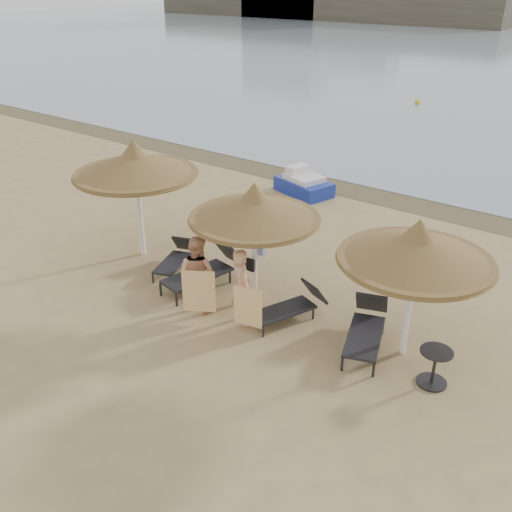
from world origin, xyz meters
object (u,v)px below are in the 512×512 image
at_px(palapa_center, 254,208).
at_px(lounger_far_right, 367,326).
at_px(lounger_far_left, 176,257).
at_px(pedal_boat, 303,184).
at_px(person_left, 197,267).
at_px(person_right, 242,281).
at_px(side_table, 434,368).
at_px(palapa_left, 135,164).
at_px(palapa_right, 417,249).
at_px(lounger_near_left, 207,269).
at_px(lounger_near_right, 293,305).

height_order(palapa_center, lounger_far_right, palapa_center).
xyz_separation_m(lounger_far_left, pedal_boat, (-0.38, 6.68, 0.01)).
relative_size(palapa_center, lounger_far_right, 1.40).
bearing_deg(person_left, person_right, 179.34).
xyz_separation_m(lounger_far_left, side_table, (7.04, -0.47, 0.02)).
height_order(palapa_left, pedal_boat, palapa_left).
height_order(palapa_right, person_right, palapa_right).
distance_m(lounger_near_left, person_right, 1.99).
height_order(palapa_left, side_table, palapa_left).
height_order(palapa_left, lounger_near_right, palapa_left).
xyz_separation_m(lounger_far_left, lounger_near_left, (1.20, -0.15, 0.11)).
height_order(lounger_near_left, person_left, person_left).
bearing_deg(lounger_far_right, palapa_left, 159.89).
bearing_deg(palapa_right, lounger_near_left, -177.19).
bearing_deg(palapa_right, lounger_far_right, -169.38).
relative_size(palapa_right, person_right, 1.44).
xyz_separation_m(palapa_left, lounger_far_left, (1.31, -0.08, -2.21)).
xyz_separation_m(palapa_center, side_table, (4.47, -0.43, -1.96)).
distance_m(palapa_center, lounger_far_right, 3.45).
distance_m(palapa_left, person_right, 4.61).
xyz_separation_m(palapa_left, lounger_near_left, (2.51, -0.23, -2.10)).
bearing_deg(lounger_far_left, person_right, -38.10).
bearing_deg(lounger_near_right, palapa_center, -165.10).
xyz_separation_m(palapa_center, pedal_boat, (-2.95, 6.73, -1.97)).
relative_size(palapa_center, pedal_boat, 1.33).
height_order(lounger_far_right, person_right, person_right).
relative_size(lounger_near_left, person_left, 1.08).
distance_m(palapa_center, side_table, 4.90).
xyz_separation_m(person_left, pedal_boat, (-2.13, 7.76, -0.70)).
height_order(palapa_center, person_left, palapa_center).
bearing_deg(palapa_left, lounger_near_right, -2.93).
distance_m(palapa_left, palapa_right, 7.52).
height_order(palapa_right, lounger_far_right, palapa_right).
bearing_deg(lounger_far_left, lounger_far_right, -20.36).
height_order(lounger_far_right, person_left, person_left).
distance_m(lounger_near_right, pedal_boat, 8.00).
distance_m(palapa_left, pedal_boat, 7.02).
bearing_deg(person_right, palapa_left, 17.42).
bearing_deg(person_right, palapa_right, -130.86).
relative_size(lounger_far_right, person_left, 1.01).
relative_size(palapa_left, pedal_boat, 1.46).
xyz_separation_m(palapa_center, lounger_near_right, (1.15, -0.13, -1.96)).
height_order(palapa_left, lounger_far_left, palapa_left).
bearing_deg(palapa_right, side_table, -34.28).
relative_size(palapa_left, person_left, 1.55).
bearing_deg(pedal_boat, person_left, -57.83).
bearing_deg(person_left, pedal_boat, -81.01).
distance_m(palapa_left, lounger_far_right, 7.08).
relative_size(lounger_near_left, lounger_near_right, 1.22).
relative_size(lounger_far_right, pedal_boat, 0.95).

